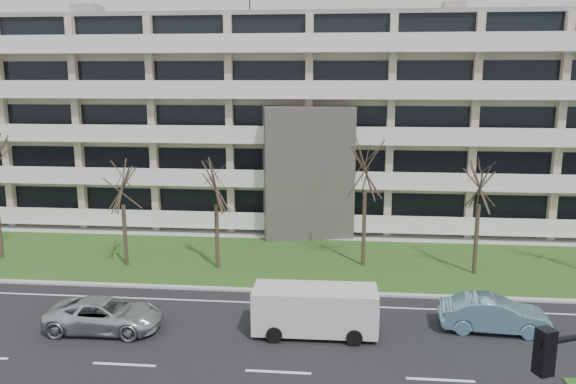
# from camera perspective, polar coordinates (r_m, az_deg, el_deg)

# --- Properties ---
(ground) EXTENTS (160.00, 160.00, 0.00)m
(ground) POSITION_cam_1_polar(r_m,az_deg,el_deg) (22.22, -1.00, -17.82)
(ground) COLOR black
(ground) RESTS_ON ground
(grass_verge) EXTENTS (90.00, 10.00, 0.06)m
(grass_verge) POSITION_cam_1_polar(r_m,az_deg,el_deg) (34.09, 1.44, -7.02)
(grass_verge) COLOR #28551C
(grass_verge) RESTS_ON ground
(curb) EXTENTS (90.00, 0.35, 0.12)m
(curb) POSITION_cam_1_polar(r_m,az_deg,el_deg) (29.39, 0.76, -10.07)
(curb) COLOR #B2B2AD
(curb) RESTS_ON ground
(sidewalk) EXTENTS (90.00, 2.00, 0.08)m
(sidewalk) POSITION_cam_1_polar(r_m,az_deg,el_deg) (39.32, 2.00, -4.46)
(sidewalk) COLOR #B2B2AD
(sidewalk) RESTS_ON ground
(lane_edge_line) EXTENTS (90.00, 0.12, 0.01)m
(lane_edge_line) POSITION_cam_1_polar(r_m,az_deg,el_deg) (28.03, 0.50, -11.30)
(lane_edge_line) COLOR white
(lane_edge_line) RESTS_ON ground
(apartment_building) EXTENTS (60.50, 15.10, 18.75)m
(apartment_building) POSITION_cam_1_polar(r_m,az_deg,el_deg) (44.72, 2.59, 7.36)
(apartment_building) COLOR #B8AB8F
(apartment_building) RESTS_ON ground
(silver_pickup) EXTENTS (5.03, 2.36, 1.39)m
(silver_pickup) POSITION_cam_1_polar(r_m,az_deg,el_deg) (26.40, -18.11, -11.78)
(silver_pickup) COLOR #BBBEC3
(silver_pickup) RESTS_ON ground
(blue_sedan) EXTENTS (4.70, 1.87, 1.52)m
(blue_sedan) POSITION_cam_1_polar(r_m,az_deg,el_deg) (26.62, 20.17, -11.58)
(blue_sedan) COLOR #7BB2D5
(blue_sedan) RESTS_ON ground
(white_van) EXTENTS (5.35, 2.27, 2.06)m
(white_van) POSITION_cam_1_polar(r_m,az_deg,el_deg) (24.63, 2.93, -11.56)
(white_van) COLOR silver
(white_van) RESTS_ON ground
(tree_2) EXTENTS (3.28, 3.28, 6.56)m
(tree_2) POSITION_cam_1_polar(r_m,az_deg,el_deg) (33.40, -16.54, 1.08)
(tree_2) COLOR #382B21
(tree_2) RESTS_ON ground
(tree_3) EXTENTS (3.38, 3.38, 6.75)m
(tree_3) POSITION_cam_1_polar(r_m,az_deg,el_deg) (31.84, -7.38, 1.24)
(tree_3) COLOR #382B21
(tree_3) RESTS_ON ground
(tree_4) EXTENTS (3.93, 3.93, 7.87)m
(tree_4) POSITION_cam_1_polar(r_m,az_deg,el_deg) (32.16, 7.91, 2.91)
(tree_4) COLOR #382B21
(tree_4) RESTS_ON ground
(tree_5) EXTENTS (3.60, 3.60, 7.19)m
(tree_5) POSITION_cam_1_polar(r_m,az_deg,el_deg) (32.31, 18.97, 1.48)
(tree_5) COLOR #382B21
(tree_5) RESTS_ON ground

